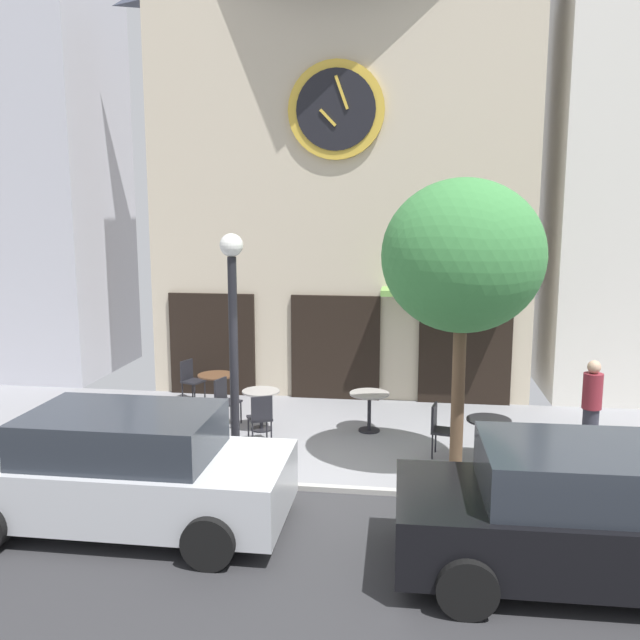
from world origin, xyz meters
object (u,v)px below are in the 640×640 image
object	(u,v)px
cafe_table_center_left	(488,431)
cafe_chair_under_awning	(225,398)
pedestrian_maroon	(591,408)
parked_car_silver	(124,470)
cafe_table_rightmost	(369,403)
cafe_table_near_curb	(216,383)
street_tree	(463,257)
cafe_chair_by_entrance	(526,445)
cafe_chair_corner	(261,415)
cafe_chair_facing_street	(190,377)
cafe_table_leftmost	(261,402)
parked_car_black	(590,515)
street_lamp	(234,353)
cafe_chair_near_tree	(440,426)

from	to	relation	value
cafe_table_center_left	cafe_chair_under_awning	xyz separation A→B (m)	(-4.86, 1.29, 0.01)
pedestrian_maroon	parked_car_silver	world-z (taller)	pedestrian_maroon
cafe_table_rightmost	cafe_chair_under_awning	world-z (taller)	cafe_chair_under_awning
cafe_table_near_curb	street_tree	bearing A→B (deg)	-32.55
cafe_table_rightmost	street_tree	bearing A→B (deg)	-53.58
street_tree	cafe_table_rightmost	size ratio (longest dim) A/B	6.15
cafe_table_rightmost	pedestrian_maroon	xyz separation A→B (m)	(3.76, -0.84, 0.32)
cafe_chair_by_entrance	cafe_table_near_curb	bearing A→B (deg)	153.19
cafe_table_center_left	street_tree	bearing A→B (deg)	-127.13
cafe_chair_corner	cafe_chair_facing_street	distance (m)	3.26
cafe_table_leftmost	cafe_chair_by_entrance	world-z (taller)	cafe_chair_by_entrance
cafe_chair_corner	parked_car_black	xyz separation A→B (m)	(4.63, -3.80, 0.23)
street_lamp	parked_car_black	distance (m)	5.55
cafe_chair_by_entrance	cafe_chair_under_awning	distance (m)	5.71
cafe_chair_under_awning	pedestrian_maroon	distance (m)	6.64
cafe_chair_near_tree	parked_car_black	bearing A→B (deg)	-67.43
street_tree	cafe_table_near_curb	bearing A→B (deg)	147.45
cafe_table_near_curb	parked_car_silver	size ratio (longest dim) A/B	0.18
cafe_table_near_curb	pedestrian_maroon	size ratio (longest dim) A/B	0.46
cafe_chair_near_tree	cafe_chair_facing_street	world-z (taller)	same
cafe_table_leftmost	cafe_chair_near_tree	distance (m)	3.42
street_tree	parked_car_black	world-z (taller)	street_tree
cafe_table_leftmost	cafe_table_center_left	xyz separation A→B (m)	(4.08, -1.04, -0.03)
parked_car_black	cafe_chair_by_entrance	bearing A→B (deg)	94.28
cafe_table_leftmost	parked_car_black	world-z (taller)	parked_car_black
cafe_table_rightmost	parked_car_silver	xyz separation A→B (m)	(-2.94, -4.24, 0.22)
parked_car_silver	cafe_chair_corner	bearing A→B (deg)	71.87
street_lamp	cafe_chair_facing_street	xyz separation A→B (m)	(-2.00, 3.67, -1.39)
cafe_table_rightmost	parked_car_black	xyz separation A→B (m)	(2.76, -4.77, 0.22)
cafe_table_leftmost	pedestrian_maroon	xyz separation A→B (m)	(5.79, -0.63, 0.32)
street_lamp	cafe_chair_under_awning	distance (m)	2.73
parked_car_black	parked_car_silver	bearing A→B (deg)	174.69
street_lamp	cafe_chair_corner	bearing A→B (deg)	83.53
cafe_chair_by_entrance	cafe_chair_facing_street	bearing A→B (deg)	152.49
cafe_chair_near_tree	parked_car_black	xyz separation A→B (m)	(1.51, -3.62, 0.23)
cafe_table_near_curb	cafe_chair_near_tree	size ratio (longest dim) A/B	0.86
street_lamp	cafe_table_center_left	distance (m)	4.39
cafe_chair_facing_street	street_lamp	bearing A→B (deg)	-61.40
cafe_table_near_curb	cafe_chair_by_entrance	xyz separation A→B (m)	(5.82, -2.94, -0.01)
cafe_table_leftmost	cafe_table_rightmost	distance (m)	2.04
street_lamp	cafe_table_rightmost	world-z (taller)	street_lamp
cafe_chair_near_tree	cafe_chair_by_entrance	bearing A→B (deg)	-30.58
street_tree	cafe_chair_by_entrance	distance (m)	3.09
cafe_table_near_curb	parked_car_silver	bearing A→B (deg)	-86.39
street_tree	cafe_table_leftmost	size ratio (longest dim) A/B	5.99
street_tree	cafe_table_rightmost	bearing A→B (deg)	126.42
cafe_table_rightmost	cafe_chair_facing_street	distance (m)	4.27
cafe_table_rightmost	cafe_chair_corner	xyz separation A→B (m)	(-1.87, -0.97, -0.01)
cafe_chair_corner	cafe_chair_under_awning	distance (m)	1.38
parked_car_silver	cafe_chair_facing_street	bearing A→B (deg)	100.49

